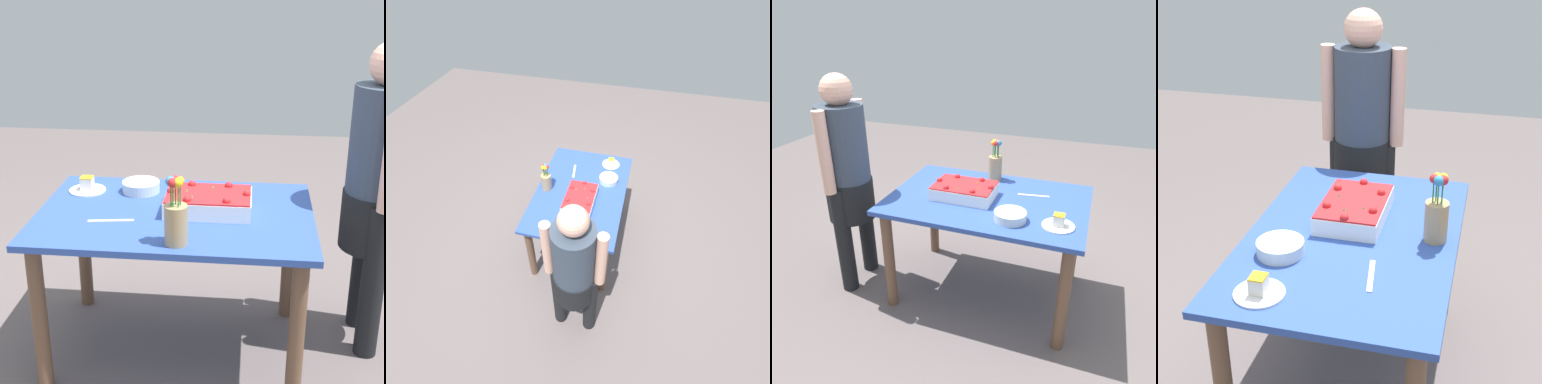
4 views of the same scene
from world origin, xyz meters
TOP-DOWN VIEW (x-y plane):
  - ground_plane at (0.00, 0.00)m, footprint 8.00×8.00m
  - dining_table at (0.00, 0.00)m, footprint 1.26×0.85m
  - sheet_cake at (-0.15, -0.03)m, footprint 0.39×0.27m
  - serving_plate_with_slice at (0.47, -0.21)m, footprint 0.18×0.18m
  - cake_knife at (0.27, 0.14)m, footprint 0.20×0.05m
  - flower_vase at (-0.05, 0.33)m, footprint 0.09×0.09m
  - fruit_bowl at (0.20, -0.24)m, footprint 0.19×0.19m
  - person_standing at (-0.93, -0.18)m, footprint 0.31×0.45m

SIDE VIEW (x-z plane):
  - ground_plane at x=0.00m, z-range 0.00..0.00m
  - dining_table at x=0.00m, z-range 0.24..0.97m
  - cake_knife at x=0.27m, z-range 0.73..0.74m
  - serving_plate_with_slice at x=0.47m, z-range 0.72..0.79m
  - fruit_bowl at x=0.20m, z-range 0.73..0.79m
  - sheet_cake at x=-0.15m, z-range 0.72..0.83m
  - flower_vase at x=-0.05m, z-range 0.70..0.99m
  - person_standing at x=-0.93m, z-range 0.11..1.60m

